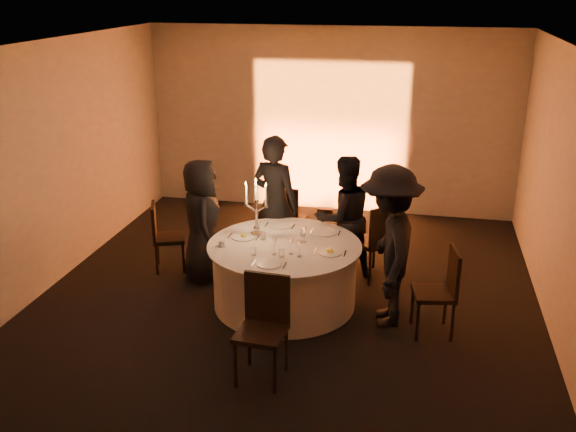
% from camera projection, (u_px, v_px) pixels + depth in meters
% --- Properties ---
extents(floor, '(7.00, 7.00, 0.00)m').
position_uv_depth(floor, '(285.00, 303.00, 7.71)').
color(floor, black).
rests_on(floor, ground).
extents(ceiling, '(7.00, 7.00, 0.00)m').
position_uv_depth(ceiling, '(284.00, 47.00, 6.67)').
color(ceiling, silver).
rests_on(ceiling, wall_back).
extents(wall_back, '(7.00, 0.00, 7.00)m').
position_uv_depth(wall_back, '(330.00, 121.00, 10.41)').
color(wall_back, '#ADA7A1').
rests_on(wall_back, floor).
extents(wall_front, '(7.00, 0.00, 7.00)m').
position_uv_depth(wall_front, '(165.00, 350.00, 3.98)').
color(wall_front, '#ADA7A1').
rests_on(wall_front, floor).
extents(wall_left, '(0.00, 7.00, 7.00)m').
position_uv_depth(wall_left, '(43.00, 169.00, 7.78)').
color(wall_left, '#ADA7A1').
rests_on(wall_left, floor).
extents(wall_right, '(0.00, 7.00, 7.00)m').
position_uv_depth(wall_right, '(568.00, 203.00, 6.61)').
color(wall_right, '#ADA7A1').
rests_on(wall_right, floor).
extents(uplighter_fixture, '(0.25, 0.12, 0.10)m').
position_uv_depth(uplighter_fixture, '(325.00, 211.00, 10.63)').
color(uplighter_fixture, black).
rests_on(uplighter_fixture, floor).
extents(banquet_table, '(1.80, 1.80, 0.77)m').
position_uv_depth(banquet_table, '(284.00, 274.00, 7.58)').
color(banquet_table, black).
rests_on(banquet_table, floor).
extents(chair_left, '(0.52, 0.52, 0.92)m').
position_uv_depth(chair_left, '(163.00, 233.00, 8.46)').
color(chair_left, black).
rests_on(chair_left, floor).
extents(chair_back_left, '(0.51, 0.51, 1.01)m').
position_uv_depth(chair_back_left, '(286.00, 216.00, 8.93)').
color(chair_back_left, black).
rests_on(chair_back_left, floor).
extents(chair_back_right, '(0.63, 0.63, 1.03)m').
position_uv_depth(chair_back_right, '(377.00, 237.00, 8.15)').
color(chair_back_right, black).
rests_on(chair_back_right, floor).
extents(chair_right, '(0.50, 0.50, 0.98)m').
position_uv_depth(chair_right, '(442.00, 287.00, 6.90)').
color(chair_right, black).
rests_on(chair_right, floor).
extents(chair_front, '(0.48, 0.48, 1.03)m').
position_uv_depth(chair_front, '(264.00, 321.00, 6.15)').
color(chair_front, black).
rests_on(chair_front, floor).
extents(guest_left, '(0.77, 0.91, 1.59)m').
position_uv_depth(guest_left, '(202.00, 220.00, 8.13)').
color(guest_left, black).
rests_on(guest_left, floor).
extents(guest_back_left, '(0.77, 0.63, 1.83)m').
position_uv_depth(guest_back_left, '(275.00, 204.00, 8.36)').
color(guest_back_left, black).
rests_on(guest_back_left, floor).
extents(guest_back_right, '(1.00, 0.94, 1.63)m').
position_uv_depth(guest_back_right, '(344.00, 218.00, 8.16)').
color(guest_back_right, black).
rests_on(guest_back_right, floor).
extents(guest_right, '(0.84, 1.27, 1.83)m').
position_uv_depth(guest_right, '(389.00, 247.00, 7.01)').
color(guest_right, black).
rests_on(guest_right, floor).
extents(plate_left, '(0.36, 0.29, 0.08)m').
position_uv_depth(plate_left, '(244.00, 236.00, 7.65)').
color(plate_left, white).
rests_on(plate_left, banquet_table).
extents(plate_back_left, '(0.36, 0.28, 0.01)m').
position_uv_depth(plate_back_left, '(280.00, 226.00, 8.00)').
color(plate_back_left, white).
rests_on(plate_back_left, banquet_table).
extents(plate_back_right, '(0.35, 0.29, 0.01)m').
position_uv_depth(plate_back_right, '(325.00, 232.00, 7.79)').
color(plate_back_right, white).
rests_on(plate_back_right, banquet_table).
extents(plate_right, '(0.36, 0.28, 0.08)m').
position_uv_depth(plate_right, '(330.00, 251.00, 7.21)').
color(plate_right, white).
rests_on(plate_right, banquet_table).
extents(plate_front, '(0.36, 0.27, 0.01)m').
position_uv_depth(plate_front, '(269.00, 264.00, 6.92)').
color(plate_front, white).
rests_on(plate_front, banquet_table).
extents(coffee_cup, '(0.11, 0.11, 0.07)m').
position_uv_depth(coffee_cup, '(222.00, 243.00, 7.40)').
color(coffee_cup, white).
rests_on(coffee_cup, banquet_table).
extents(candelabra, '(0.30, 0.14, 0.72)m').
position_uv_depth(candelabra, '(256.00, 215.00, 7.65)').
color(candelabra, silver).
rests_on(candelabra, banquet_table).
extents(wine_glass_a, '(0.07, 0.07, 0.19)m').
position_uv_depth(wine_glass_a, '(259.00, 225.00, 7.65)').
color(wine_glass_a, silver).
rests_on(wine_glass_a, banquet_table).
extents(wine_glass_b, '(0.07, 0.07, 0.19)m').
position_uv_depth(wine_glass_b, '(304.00, 231.00, 7.47)').
color(wine_glass_b, silver).
rests_on(wine_glass_b, banquet_table).
extents(wine_glass_c, '(0.07, 0.07, 0.19)m').
position_uv_depth(wine_glass_c, '(291.00, 243.00, 7.14)').
color(wine_glass_c, silver).
rests_on(wine_glass_c, banquet_table).
extents(wine_glass_d, '(0.07, 0.07, 0.19)m').
position_uv_depth(wine_glass_d, '(274.00, 243.00, 7.13)').
color(wine_glass_d, silver).
rests_on(wine_glass_d, banquet_table).
extents(wine_glass_e, '(0.07, 0.07, 0.19)m').
position_uv_depth(wine_glass_e, '(299.00, 245.00, 7.07)').
color(wine_glass_e, silver).
rests_on(wine_glass_e, banquet_table).
extents(tumbler_a, '(0.07, 0.07, 0.09)m').
position_uv_depth(tumbler_a, '(282.00, 253.00, 7.09)').
color(tumbler_a, silver).
rests_on(tumbler_a, banquet_table).
extents(tumbler_b, '(0.07, 0.07, 0.09)m').
position_uv_depth(tumbler_b, '(253.00, 251.00, 7.14)').
color(tumbler_b, silver).
rests_on(tumbler_b, banquet_table).
extents(tumbler_c, '(0.07, 0.07, 0.09)m').
position_uv_depth(tumbler_c, '(263.00, 236.00, 7.58)').
color(tumbler_c, silver).
rests_on(tumbler_c, banquet_table).
extents(tumbler_d, '(0.07, 0.07, 0.09)m').
position_uv_depth(tumbler_d, '(303.00, 232.00, 7.69)').
color(tumbler_d, silver).
rests_on(tumbler_d, banquet_table).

